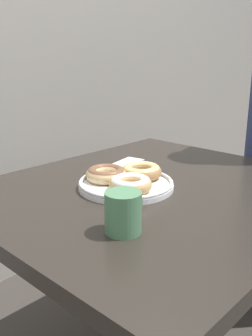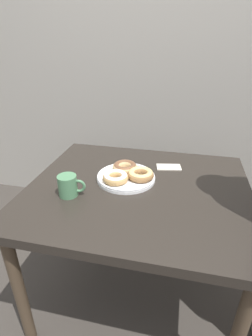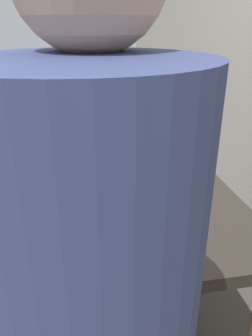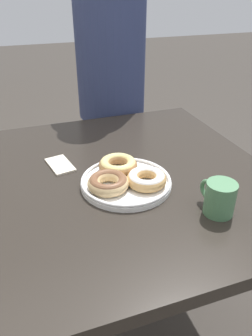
{
  "view_description": "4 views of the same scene",
  "coord_description": "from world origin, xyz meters",
  "px_view_note": "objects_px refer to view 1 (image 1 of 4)",
  "views": [
    {
      "loc": [
        -0.81,
        -0.45,
        1.08
      ],
      "look_at": [
        -0.07,
        0.25,
        0.77
      ],
      "focal_mm": 40.0,
      "sensor_mm": 36.0,
      "label": 1
    },
    {
      "loc": [
        0.17,
        -0.8,
        1.31
      ],
      "look_at": [
        -0.07,
        0.25,
        0.77
      ],
      "focal_mm": 28.0,
      "sensor_mm": 36.0,
      "label": 2
    },
    {
      "loc": [
        1.06,
        0.05,
        1.28
      ],
      "look_at": [
        -0.07,
        0.25,
        0.77
      ],
      "focal_mm": 35.0,
      "sensor_mm": 36.0,
      "label": 3
    },
    {
      "loc": [
        -0.85,
        0.52,
        1.25
      ],
      "look_at": [
        -0.07,
        0.25,
        0.77
      ],
      "focal_mm": 35.0,
      "sensor_mm": 36.0,
      "label": 4
    }
  ],
  "objects_px": {
    "dining_table": "(155,211)",
    "napkin": "(128,163)",
    "donut_plate": "(126,179)",
    "coffee_mug": "(124,211)"
  },
  "relations": [
    {
      "from": "napkin",
      "to": "dining_table",
      "type": "bearing_deg",
      "value": -118.08
    },
    {
      "from": "dining_table",
      "to": "donut_plate",
      "type": "height_order",
      "value": "donut_plate"
    },
    {
      "from": "dining_table",
      "to": "coffee_mug",
      "type": "bearing_deg",
      "value": -154.11
    },
    {
      "from": "coffee_mug",
      "to": "napkin",
      "type": "distance_m",
      "value": 0.53
    },
    {
      "from": "dining_table",
      "to": "donut_plate",
      "type": "relative_size",
      "value": 3.51
    },
    {
      "from": "dining_table",
      "to": "napkin",
      "type": "xyz_separation_m",
      "value": [
        0.12,
        0.22,
        0.08
      ]
    },
    {
      "from": "donut_plate",
      "to": "coffee_mug",
      "type": "bearing_deg",
      "value": -137.68
    },
    {
      "from": "donut_plate",
      "to": "napkin",
      "type": "xyz_separation_m",
      "value": [
        0.18,
        0.17,
        -0.02
      ]
    },
    {
      "from": "dining_table",
      "to": "coffee_mug",
      "type": "distance_m",
      "value": 0.33
    },
    {
      "from": "coffee_mug",
      "to": "napkin",
      "type": "relative_size",
      "value": 0.87
    }
  ]
}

